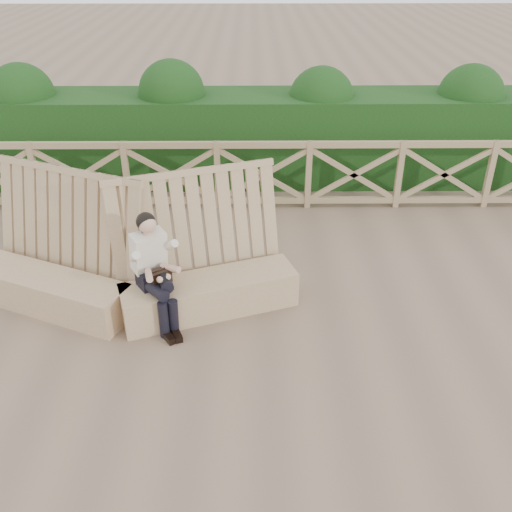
{
  "coord_description": "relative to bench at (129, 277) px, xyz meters",
  "views": [
    {
      "loc": [
        -0.17,
        -4.86,
        4.0
      ],
      "look_at": [
        -0.13,
        0.4,
        0.9
      ],
      "focal_mm": 40.0,
      "sensor_mm": 36.0,
      "label": 1
    }
  ],
  "objects": [
    {
      "name": "ground",
      "position": [
        1.62,
        -0.79,
        -0.39
      ],
      "size": [
        60.0,
        60.0,
        0.0
      ],
      "primitive_type": "plane",
      "color": "brown",
      "rests_on": "ground"
    },
    {
      "name": "bench",
      "position": [
        0.0,
        0.0,
        0.0
      ],
      "size": [
        3.98,
        1.51,
        1.57
      ],
      "rotation": [
        0.0,
        0.0,
        -0.05
      ],
      "color": "#997357",
      "rests_on": "ground"
    },
    {
      "name": "woman",
      "position": [
        0.36,
        -0.3,
        0.32
      ],
      "size": [
        0.63,
        0.82,
        1.33
      ],
      "rotation": [
        0.0,
        0.0,
        0.6
      ],
      "color": "black",
      "rests_on": "ground"
    },
    {
      "name": "guardrail",
      "position": [
        1.62,
        2.71,
        0.16
      ],
      "size": [
        10.1,
        0.09,
        1.1
      ],
      "color": "olive",
      "rests_on": "ground"
    },
    {
      "name": "hedge",
      "position": [
        1.62,
        3.91,
        0.36
      ],
      "size": [
        12.0,
        1.2,
        1.5
      ],
      "primitive_type": "cube",
      "color": "black",
      "rests_on": "ground"
    }
  ]
}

